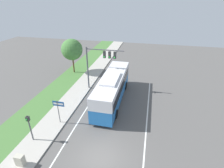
# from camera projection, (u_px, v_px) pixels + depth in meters

# --- Properties ---
(ground_plane) EXTENTS (80.00, 80.00, 0.00)m
(ground_plane) POSITION_uv_depth(u_px,v_px,m) (100.00, 157.00, 14.68)
(ground_plane) COLOR #565451
(sidewalk) EXTENTS (2.80, 80.00, 0.12)m
(sidewalk) POSITION_uv_depth(u_px,v_px,m) (35.00, 144.00, 15.88)
(sidewalk) COLOR #ADA89E
(sidewalk) RESTS_ON ground_plane
(grass_verge) EXTENTS (3.60, 80.00, 0.10)m
(grass_verge) POSITION_uv_depth(u_px,v_px,m) (5.00, 139.00, 16.52)
(grass_verge) COLOR #477538
(grass_verge) RESTS_ON ground_plane
(lane_divider_near) EXTENTS (0.14, 30.00, 0.01)m
(lane_divider_near) POSITION_uv_depth(u_px,v_px,m) (61.00, 150.00, 15.39)
(lane_divider_near) COLOR silver
(lane_divider_near) RESTS_ON ground_plane
(lane_divider_far) EXTENTS (0.14, 30.00, 0.01)m
(lane_divider_far) POSITION_uv_depth(u_px,v_px,m) (143.00, 166.00, 13.97)
(lane_divider_far) COLOR silver
(lane_divider_far) RESTS_ON ground_plane
(bus) EXTENTS (2.63, 11.04, 3.62)m
(bus) POSITION_uv_depth(u_px,v_px,m) (112.00, 87.00, 21.70)
(bus) COLOR #236BB7
(bus) RESTS_ON ground_plane
(signal_gantry) EXTENTS (5.13, 0.41, 6.13)m
(signal_gantry) POSITION_uv_depth(u_px,v_px,m) (100.00, 60.00, 23.21)
(signal_gantry) COLOR #4C4C51
(signal_gantry) RESTS_ON ground_plane
(pedestrian_signal) EXTENTS (0.28, 0.34, 2.77)m
(pedestrian_signal) POSITION_uv_depth(u_px,v_px,m) (29.00, 124.00, 15.51)
(pedestrian_signal) COLOR #4C4C51
(pedestrian_signal) RESTS_ON ground_plane
(street_sign) EXTENTS (1.25, 0.08, 2.78)m
(street_sign) POSITION_uv_depth(u_px,v_px,m) (58.00, 108.00, 17.71)
(street_sign) COLOR #4C4C51
(street_sign) RESTS_ON ground_plane
(utility_cabinet) EXTENTS (0.69, 0.45, 0.98)m
(utility_cabinet) POSITION_uv_depth(u_px,v_px,m) (20.00, 160.00, 13.69)
(utility_cabinet) COLOR #B7B29E
(utility_cabinet) RESTS_ON sidewalk
(roadside_tree) EXTENTS (3.51, 3.51, 5.79)m
(roadside_tree) POSITION_uv_depth(u_px,v_px,m) (72.00, 50.00, 28.83)
(roadside_tree) COLOR brown
(roadside_tree) RESTS_ON grass_verge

